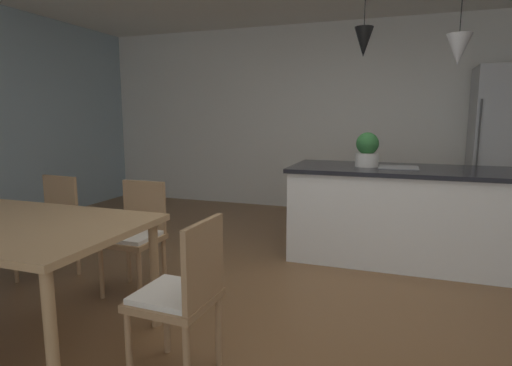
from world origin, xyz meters
TOP-DOWN VIEW (x-y plane):
  - ground_plane at (0.00, 0.00)m, footprint 10.00×8.40m
  - wall_back_kitchen at (0.00, 3.26)m, footprint 10.00×0.12m
  - chair_far_left at (-2.25, -0.23)m, footprint 0.43×0.43m
  - chair_far_right at (-1.37, -0.23)m, footprint 0.40×0.40m
  - chair_kitchen_end at (-0.47, -1.11)m, footprint 0.42×0.42m
  - kitchen_island at (0.59, 1.23)m, footprint 2.09×0.91m
  - refrigerator at (1.70, 2.86)m, footprint 0.67×0.67m
  - pendant_over_island_main at (0.18, 1.23)m, footprint 0.18×0.18m
  - pendant_over_island_aux at (0.99, 1.23)m, footprint 0.21×0.21m
  - potted_plant_on_island at (0.26, 1.23)m, footprint 0.22×0.22m

SIDE VIEW (x-z plane):
  - ground_plane at x=0.00m, z-range -0.04..0.00m
  - kitchen_island at x=0.59m, z-range 0.01..0.92m
  - chair_far_left at x=-2.25m, z-range 0.04..0.91m
  - chair_far_right at x=-1.37m, z-range 0.04..0.91m
  - chair_kitchen_end at x=-0.47m, z-range 0.04..0.91m
  - refrigerator at x=1.70m, z-range 0.00..1.98m
  - potted_plant_on_island at x=0.26m, z-range 0.90..1.23m
  - wall_back_kitchen at x=0.00m, z-range 0.00..2.70m
  - pendant_over_island_aux at x=0.99m, z-range 1.52..2.40m
  - pendant_over_island_main at x=0.18m, z-range 1.68..2.45m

